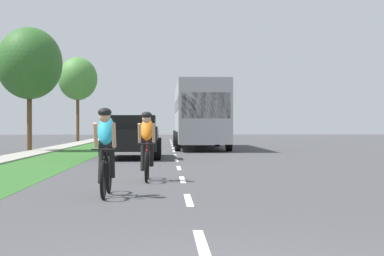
# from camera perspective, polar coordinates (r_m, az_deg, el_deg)

# --- Properties ---
(ground_plane) EXTENTS (120.00, 120.00, 0.00)m
(ground_plane) POSITION_cam_1_polar(r_m,az_deg,el_deg) (24.76, -1.48, -2.69)
(ground_plane) COLOR #424244
(grass_verge) EXTENTS (2.51, 70.00, 0.01)m
(grass_verge) POSITION_cam_1_polar(r_m,az_deg,el_deg) (25.09, -11.74, -2.65)
(grass_verge) COLOR #2D6026
(grass_verge) RESTS_ON ground_plane
(sidewalk_concrete) EXTENTS (1.28, 70.00, 0.10)m
(sidewalk_concrete) POSITION_cam_1_polar(r_m,az_deg,el_deg) (25.47, -15.96, -2.61)
(sidewalk_concrete) COLOR #9E998E
(sidewalk_concrete) RESTS_ON ground_plane
(lane_markings_center) EXTENTS (0.12, 53.80, 0.01)m
(lane_markings_center) POSITION_cam_1_polar(r_m,az_deg,el_deg) (28.75, -1.60, -2.27)
(lane_markings_center) COLOR white
(lane_markings_center) RESTS_ON ground_plane
(cyclist_lead) EXTENTS (0.42, 1.72, 1.58)m
(cyclist_lead) POSITION_cam_1_polar(r_m,az_deg,el_deg) (11.38, -7.77, -2.08)
(cyclist_lead) COLOR black
(cyclist_lead) RESTS_ON ground_plane
(cyclist_trailing) EXTENTS (0.42, 1.72, 1.58)m
(cyclist_trailing) POSITION_cam_1_polar(r_m,az_deg,el_deg) (14.47, -4.09, -1.58)
(cyclist_trailing) COLOR black
(cyclist_trailing) RESTS_ON ground_plane
(pickup_black) EXTENTS (2.22, 5.10, 1.64)m
(pickup_black) POSITION_cam_1_polar(r_m,az_deg,el_deg) (24.41, -5.42, -0.79)
(pickup_black) COLOR black
(pickup_black) RESTS_ON ground_plane
(bus_silver) EXTENTS (2.78, 11.60, 3.48)m
(bus_silver) POSITION_cam_1_polar(r_m,az_deg,el_deg) (34.60, 0.66, 1.43)
(bus_silver) COLOR #A5A8AD
(bus_silver) RESTS_ON ground_plane
(street_tree_near) EXTENTS (3.21, 3.21, 6.07)m
(street_tree_near) POSITION_cam_1_polar(r_m,az_deg,el_deg) (32.02, -14.47, 5.65)
(street_tree_near) COLOR brown
(street_tree_near) RESTS_ON ground_plane
(street_tree_far) EXTENTS (2.99, 2.99, 6.48)m
(street_tree_far) POSITION_cam_1_polar(r_m,az_deg,el_deg) (49.23, -10.28, 4.38)
(street_tree_far) COLOR brown
(street_tree_far) RESTS_ON ground_plane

